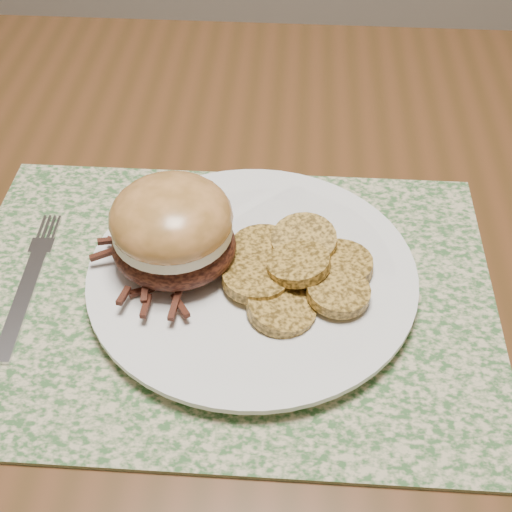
{
  "coord_description": "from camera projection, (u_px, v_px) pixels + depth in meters",
  "views": [
    {
      "loc": [
        0.18,
        -0.45,
        1.2
      ],
      "look_at": [
        0.16,
        -0.04,
        0.79
      ],
      "focal_mm": 50.0,
      "sensor_mm": 36.0,
      "label": 1
    }
  ],
  "objects": [
    {
      "name": "fork",
      "position": [
        29.0,
        281.0,
        0.61
      ],
      "size": [
        0.02,
        0.17,
        0.0
      ],
      "rotation": [
        0.0,
        0.0,
        0.04
      ],
      "color": "silver",
      "rests_on": "placemat"
    },
    {
      "name": "dinner_plate",
      "position": [
        252.0,
        277.0,
        0.6
      ],
      "size": [
        0.26,
        0.26,
        0.02
      ],
      "primitive_type": "cylinder",
      "color": "white",
      "rests_on": "placemat"
    },
    {
      "name": "placemat",
      "position": [
        226.0,
        295.0,
        0.6
      ],
      "size": [
        0.45,
        0.33,
        0.0
      ],
      "primitive_type": "cube",
      "color": "#396232",
      "rests_on": "dining_table"
    },
    {
      "name": "roasted_potatoes",
      "position": [
        297.0,
        270.0,
        0.58
      ],
      "size": [
        0.14,
        0.15,
        0.03
      ],
      "color": "#B28634",
      "rests_on": "dinner_plate"
    },
    {
      "name": "pork_sandwich",
      "position": [
        172.0,
        230.0,
        0.57
      ],
      "size": [
        0.12,
        0.11,
        0.08
      ],
      "rotation": [
        0.0,
        0.0,
        -0.17
      ],
      "color": "black",
      "rests_on": "dinner_plate"
    },
    {
      "name": "dining_table",
      "position": [
        98.0,
        309.0,
        0.7
      ],
      "size": [
        1.5,
        0.9,
        0.75
      ],
      "color": "#563219",
      "rests_on": "ground"
    }
  ]
}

